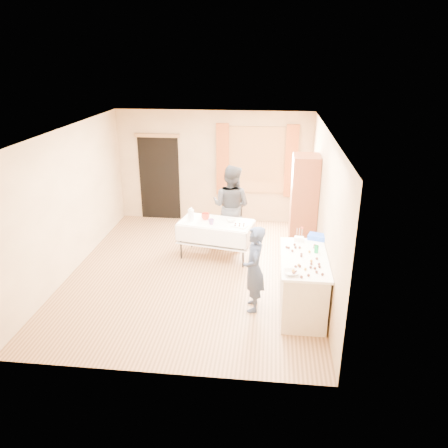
# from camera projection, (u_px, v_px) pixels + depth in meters

# --- Properties ---
(floor) EXTENTS (4.50, 5.50, 0.02)m
(floor) POSITION_uv_depth(u_px,v_px,m) (195.00, 272.00, 8.10)
(floor) COLOR #9E7047
(floor) RESTS_ON ground
(ceiling) EXTENTS (4.50, 5.50, 0.02)m
(ceiling) POSITION_uv_depth(u_px,v_px,m) (191.00, 130.00, 7.13)
(ceiling) COLOR white
(ceiling) RESTS_ON floor
(wall_back) EXTENTS (4.50, 0.02, 2.60)m
(wall_back) POSITION_uv_depth(u_px,v_px,m) (214.00, 167.00, 10.16)
(wall_back) COLOR tan
(wall_back) RESTS_ON floor
(wall_front) EXTENTS (4.50, 0.02, 2.60)m
(wall_front) POSITION_uv_depth(u_px,v_px,m) (151.00, 284.00, 5.06)
(wall_front) COLOR tan
(wall_front) RESTS_ON floor
(wall_left) EXTENTS (0.02, 5.50, 2.60)m
(wall_left) POSITION_uv_depth(u_px,v_px,m) (69.00, 201.00, 7.85)
(wall_left) COLOR tan
(wall_left) RESTS_ON floor
(wall_right) EXTENTS (0.02, 5.50, 2.60)m
(wall_right) POSITION_uv_depth(u_px,v_px,m) (324.00, 211.00, 7.38)
(wall_right) COLOR tan
(wall_right) RESTS_ON floor
(window_frame) EXTENTS (1.32, 0.06, 1.52)m
(window_frame) POSITION_uv_depth(u_px,v_px,m) (257.00, 160.00, 9.95)
(window_frame) COLOR olive
(window_frame) RESTS_ON wall_back
(window_pane) EXTENTS (1.20, 0.02, 1.40)m
(window_pane) POSITION_uv_depth(u_px,v_px,m) (257.00, 160.00, 9.94)
(window_pane) COLOR white
(window_pane) RESTS_ON wall_back
(curtain_left) EXTENTS (0.28, 0.06, 1.65)m
(curtain_left) POSITION_uv_depth(u_px,v_px,m) (223.00, 160.00, 9.99)
(curtain_left) COLOR #97491F
(curtain_left) RESTS_ON wall_back
(curtain_right) EXTENTS (0.28, 0.06, 1.65)m
(curtain_right) POSITION_uv_depth(u_px,v_px,m) (291.00, 162.00, 9.83)
(curtain_right) COLOR #97491F
(curtain_right) RESTS_ON wall_back
(doorway) EXTENTS (0.95, 0.04, 2.00)m
(doorway) POSITION_uv_depth(u_px,v_px,m) (159.00, 178.00, 10.38)
(doorway) COLOR black
(doorway) RESTS_ON floor
(door_lintel) EXTENTS (1.05, 0.06, 0.08)m
(door_lintel) POSITION_uv_depth(u_px,v_px,m) (157.00, 136.00, 9.98)
(door_lintel) COLOR olive
(door_lintel) RESTS_ON wall_back
(cabinet) EXTENTS (0.50, 0.60, 2.01)m
(cabinet) POSITION_uv_depth(u_px,v_px,m) (303.00, 207.00, 8.47)
(cabinet) COLOR brown
(cabinet) RESTS_ON floor
(counter) EXTENTS (0.70, 1.48, 0.91)m
(counter) POSITION_uv_depth(u_px,v_px,m) (302.00, 284.00, 6.77)
(counter) COLOR beige
(counter) RESTS_ON floor
(party_table) EXTENTS (1.53, 0.98, 0.75)m
(party_table) POSITION_uv_depth(u_px,v_px,m) (216.00, 236.00, 8.54)
(party_table) COLOR black
(party_table) RESTS_ON floor
(chair) EXTENTS (0.47, 0.47, 1.04)m
(chair) POSITION_uv_depth(u_px,v_px,m) (232.00, 226.00, 9.41)
(chair) COLOR black
(chair) RESTS_ON floor
(girl) EXTENTS (0.55, 0.41, 1.39)m
(girl) POSITION_uv_depth(u_px,v_px,m) (254.00, 269.00, 6.70)
(girl) COLOR #212B47
(girl) RESTS_ON floor
(woman) EXTENTS (1.25, 1.18, 1.71)m
(woman) POSITION_uv_depth(u_px,v_px,m) (231.00, 206.00, 8.95)
(woman) COLOR black
(woman) RESTS_ON floor
(soda_can) EXTENTS (0.07, 0.07, 0.12)m
(soda_can) POSITION_uv_depth(u_px,v_px,m) (316.00, 249.00, 6.73)
(soda_can) COLOR #0B7A36
(soda_can) RESTS_ON counter
(mixing_bowl) EXTENTS (0.31, 0.31, 0.05)m
(mixing_bowl) POSITION_uv_depth(u_px,v_px,m) (291.00, 273.00, 6.09)
(mixing_bowl) COLOR white
(mixing_bowl) RESTS_ON counter
(foam_block) EXTENTS (0.16, 0.12, 0.08)m
(foam_block) POSITION_uv_depth(u_px,v_px,m) (299.00, 239.00, 7.14)
(foam_block) COLOR white
(foam_block) RESTS_ON counter
(blue_basket) EXTENTS (0.34, 0.27, 0.08)m
(blue_basket) POSITION_uv_depth(u_px,v_px,m) (318.00, 237.00, 7.23)
(blue_basket) COLOR blue
(blue_basket) RESTS_ON counter
(pitcher) EXTENTS (0.13, 0.13, 0.22)m
(pitcher) POSITION_uv_depth(u_px,v_px,m) (191.00, 215.00, 8.45)
(pitcher) COLOR silver
(pitcher) RESTS_ON party_table
(cup_red) EXTENTS (0.17, 0.17, 0.13)m
(cup_red) POSITION_uv_depth(u_px,v_px,m) (205.00, 216.00, 8.51)
(cup_red) COLOR red
(cup_red) RESTS_ON party_table
(cup_rainbow) EXTENTS (0.20, 0.20, 0.11)m
(cup_rainbow) POSITION_uv_depth(u_px,v_px,m) (211.00, 222.00, 8.27)
(cup_rainbow) COLOR red
(cup_rainbow) RESTS_ON party_table
(small_bowl) EXTENTS (0.29, 0.29, 0.05)m
(small_bowl) POSITION_uv_depth(u_px,v_px,m) (231.00, 220.00, 8.42)
(small_bowl) COLOR white
(small_bowl) RESTS_ON party_table
(pastry_tray) EXTENTS (0.34, 0.30, 0.02)m
(pastry_tray) POSITION_uv_depth(u_px,v_px,m) (240.00, 226.00, 8.19)
(pastry_tray) COLOR white
(pastry_tray) RESTS_ON party_table
(bottle) EXTENTS (0.10, 0.10, 0.16)m
(bottle) POSITION_uv_depth(u_px,v_px,m) (191.00, 211.00, 8.73)
(bottle) COLOR white
(bottle) RESTS_ON party_table
(cake_balls) EXTENTS (0.53, 1.13, 0.04)m
(cake_balls) POSITION_uv_depth(u_px,v_px,m) (304.00, 261.00, 6.44)
(cake_balls) COLOR #3F2314
(cake_balls) RESTS_ON counter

